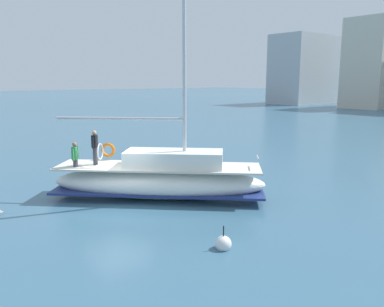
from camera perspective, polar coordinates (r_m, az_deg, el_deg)
The scene contains 3 objects.
ground_plane at distance 17.23m, azimuth -10.87°, elevation -7.27°, with size 400.00×400.00×0.00m, color #38607A.
main_sailboat at distance 17.62m, azimuth -4.73°, elevation -3.65°, with size 8.52×8.45×12.22m.
mooring_buoy at distance 12.66m, azimuth 4.62°, elevation -13.09°, with size 0.53×0.53×0.86m.
Camera 1 is at (14.35, -7.97, 5.26)m, focal length 36.32 mm.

